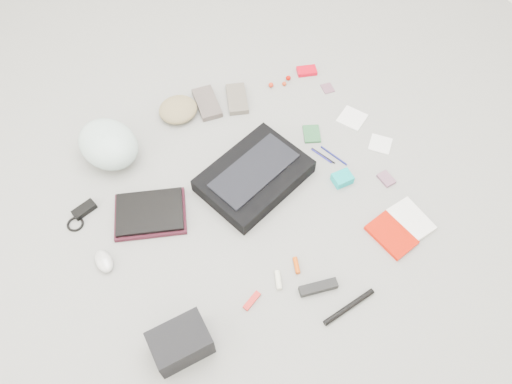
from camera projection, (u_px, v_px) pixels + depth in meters
name	position (u px, v px, depth m)	size (l,w,h in m)	color
ground_plane	(256.00, 198.00, 2.27)	(4.00, 4.00, 0.00)	gray
messenger_bag	(254.00, 176.00, 2.28)	(0.47, 0.34, 0.08)	black
bag_flap	(254.00, 170.00, 2.25)	(0.41, 0.19, 0.01)	black
laptop_sleeve	(150.00, 214.00, 2.21)	(0.31, 0.23, 0.02)	#3B111D
laptop	(150.00, 212.00, 2.19)	(0.29, 0.21, 0.02)	black
bike_helmet	(108.00, 144.00, 2.32)	(0.25, 0.31, 0.19)	silver
beanie	(178.00, 109.00, 2.51)	(0.20, 0.19, 0.07)	#897851
mitten_left	(207.00, 103.00, 2.55)	(0.10, 0.21, 0.03)	#584D48
mitten_right	(237.00, 99.00, 2.57)	(0.10, 0.19, 0.03)	#655D52
power_brick	(84.00, 209.00, 2.22)	(0.11, 0.05, 0.03)	black
cable_coil	(75.00, 224.00, 2.19)	(0.08, 0.08, 0.01)	black
mouse	(104.00, 261.00, 2.08)	(0.07, 0.11, 0.04)	#B9B9B9
camera_bag	(181.00, 343.00, 1.85)	(0.21, 0.15, 0.14)	black
multitool	(252.00, 301.00, 2.00)	(0.09, 0.02, 0.01)	red
toiletry_tube_white	(278.00, 280.00, 2.04)	(0.02, 0.02, 0.08)	beige
toiletry_tube_orange	(296.00, 265.00, 2.08)	(0.02, 0.02, 0.07)	#C74406
u_lock	(318.00, 287.00, 2.02)	(0.16, 0.04, 0.03)	black
bike_pump	(349.00, 307.00, 1.98)	(0.02, 0.02, 0.24)	black
book_red	(391.00, 235.00, 2.16)	(0.13, 0.20, 0.02)	red
book_white	(411.00, 220.00, 2.20)	(0.13, 0.19, 0.02)	white
notepad	(312.00, 134.00, 2.46)	(0.08, 0.11, 0.01)	#265B34
pen_blue	(321.00, 156.00, 2.39)	(0.01, 0.01, 0.12)	navy
pen_black	(323.00, 156.00, 2.39)	(0.01, 0.01, 0.14)	black
pen_navy	(334.00, 156.00, 2.39)	(0.01, 0.01, 0.16)	navy
accordion_wallet	(342.00, 179.00, 2.30)	(0.09, 0.07, 0.04)	#07B4B5
card_deck	(386.00, 179.00, 2.32)	(0.05, 0.08, 0.01)	#81546C
napkin_top	(352.00, 118.00, 2.52)	(0.12, 0.12, 0.01)	white
napkin_bottom	(380.00, 144.00, 2.43)	(0.10, 0.10, 0.01)	silver
lollipop_a	(271.00, 85.00, 2.62)	(0.03, 0.03, 0.03)	red
lollipop_b	(284.00, 84.00, 2.63)	(0.02, 0.02, 0.02)	#B13213
lollipop_c	(288.00, 78.00, 2.65)	(0.03, 0.03, 0.03)	#AC0800
altoids_tin	(307.00, 71.00, 2.68)	(0.10, 0.07, 0.02)	red
stamp_sheet	(328.00, 88.00, 2.63)	(0.06, 0.07, 0.00)	#794C60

